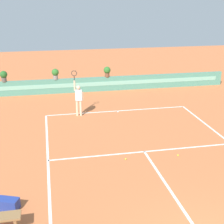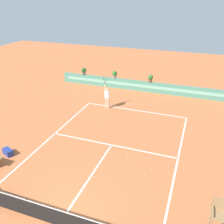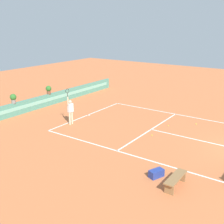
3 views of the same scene
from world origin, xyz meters
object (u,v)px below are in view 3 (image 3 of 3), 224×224
(bench_courtside, at_px, (176,179))
(tennis_player, at_px, (70,110))
(tennis_ball_mid_court, at_px, (152,135))
(potted_plant_centre, at_px, (49,89))
(tennis_ball_near_baseline, at_px, (196,124))
(tennis_ball_by_sideline, at_px, (168,126))
(gear_bag, at_px, (156,173))
(potted_plant_left, at_px, (13,98))

(bench_courtside, bearing_deg, tennis_player, 69.65)
(tennis_ball_mid_court, height_order, potted_plant_centre, potted_plant_centre)
(tennis_ball_near_baseline, distance_m, tennis_ball_by_sideline, 2.04)
(tennis_ball_by_sideline, bearing_deg, potted_plant_centre, 95.47)
(bench_courtside, height_order, tennis_ball_near_baseline, bench_courtside)
(potted_plant_centre, bearing_deg, gear_bag, -113.43)
(bench_courtside, distance_m, tennis_ball_mid_court, 5.94)
(tennis_player, relative_size, tennis_ball_by_sideline, 38.01)
(tennis_player, height_order, tennis_ball_by_sideline, tennis_player)
(tennis_ball_near_baseline, bearing_deg, bench_courtside, -166.78)
(tennis_ball_near_baseline, bearing_deg, tennis_player, 124.25)
(gear_bag, xyz_separation_m, potted_plant_centre, (5.65, 13.04, 1.23))
(tennis_player, bearing_deg, potted_plant_left, 102.39)
(tennis_player, xyz_separation_m, tennis_ball_mid_court, (1.31, -5.71, -1.02))
(tennis_player, bearing_deg, tennis_ball_near_baseline, -55.75)
(bench_courtside, relative_size, gear_bag, 2.29)
(potted_plant_left, bearing_deg, tennis_ball_near_baseline, -63.58)
(tennis_ball_near_baseline, bearing_deg, potted_plant_left, 116.42)
(gear_bag, distance_m, tennis_ball_near_baseline, 8.14)
(tennis_ball_by_sideline, relative_size, potted_plant_centre, 0.09)
(tennis_player, bearing_deg, gear_bag, -110.88)
(gear_bag, relative_size, tennis_ball_mid_court, 10.29)
(bench_courtside, distance_m, potted_plant_centre, 15.35)
(tennis_ball_mid_court, xyz_separation_m, potted_plant_centre, (1.22, 10.55, 1.38))
(tennis_ball_mid_court, bearing_deg, tennis_ball_by_sideline, -2.90)
(tennis_ball_mid_court, distance_m, potted_plant_left, 10.90)
(tennis_ball_near_baseline, relative_size, potted_plant_left, 0.09)
(gear_bag, distance_m, tennis_ball_by_sideline, 7.09)
(tennis_ball_near_baseline, height_order, tennis_ball_by_sideline, same)
(tennis_ball_by_sideline, distance_m, potted_plant_centre, 10.80)
(bench_courtside, distance_m, tennis_ball_near_baseline, 8.63)
(tennis_ball_mid_court, bearing_deg, gear_bag, -150.65)
(bench_courtside, xyz_separation_m, tennis_player, (3.44, 9.26, 0.67))
(gear_bag, xyz_separation_m, tennis_player, (3.13, 8.20, 0.87))
(bench_courtside, distance_m, tennis_player, 9.90)
(tennis_ball_by_sideline, bearing_deg, tennis_player, 121.34)
(tennis_ball_mid_court, bearing_deg, potted_plant_left, 102.66)
(tennis_player, height_order, tennis_ball_mid_court, tennis_player)
(tennis_player, distance_m, tennis_ball_by_sideline, 6.89)
(potted_plant_left, bearing_deg, gear_bag, -99.00)
(potted_plant_centre, xyz_separation_m, potted_plant_left, (-3.59, 0.00, 0.00))
(tennis_player, height_order, potted_plant_left, tennis_player)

